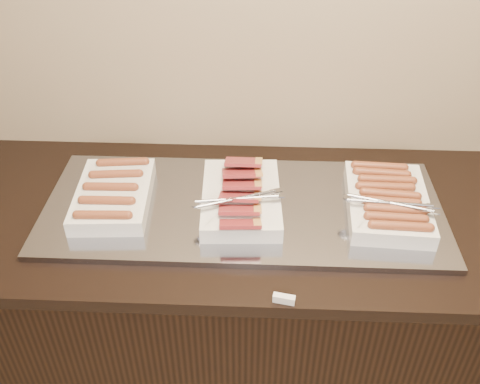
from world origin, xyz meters
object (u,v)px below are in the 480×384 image
(warming_tray, at_px, (243,208))
(dish_left, at_px, (114,194))
(counter, at_px, (249,308))
(dish_center, at_px, (241,198))
(dish_right, at_px, (388,201))

(warming_tray, distance_m, dish_left, 0.39)
(counter, height_order, dish_center, dish_center)
(warming_tray, xyz_separation_m, dish_right, (0.43, -0.00, 0.04))
(counter, xyz_separation_m, dish_left, (-0.41, 0.00, 0.50))
(dish_left, bearing_deg, dish_center, -4.18)
(warming_tray, relative_size, dish_right, 3.32)
(warming_tray, xyz_separation_m, dish_center, (-0.01, -0.00, 0.04))
(counter, relative_size, warming_tray, 1.72)
(dish_left, bearing_deg, warming_tray, -3.53)
(dish_right, bearing_deg, counter, -177.25)
(warming_tray, height_order, dish_left, dish_left)
(dish_right, bearing_deg, dish_center, -176.64)
(dish_left, xyz_separation_m, dish_center, (0.39, -0.00, 0.00))
(dish_left, xyz_separation_m, dish_right, (0.82, -0.00, 0.00))
(warming_tray, xyz_separation_m, dish_left, (-0.39, 0.00, 0.04))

